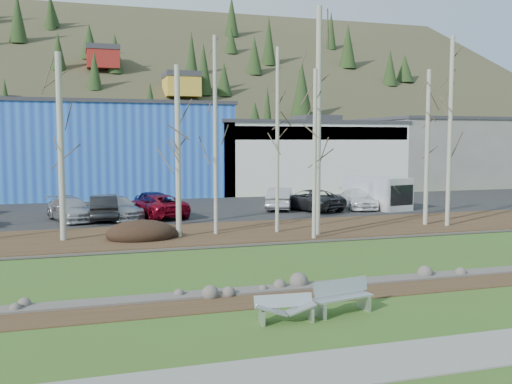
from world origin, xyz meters
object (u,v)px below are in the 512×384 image
object	(u,v)px
bench_intact	(342,297)
car_5	(280,198)
car_6	(310,200)
car_4	(155,203)
van_white	(378,193)
bench_damaged	(285,309)
car_3	(118,208)
car_2	(157,206)
car_8	(71,209)
car_1	(103,208)
car_7	(358,199)

from	to	relation	value
bench_intact	car_5	world-z (taller)	car_5
bench_intact	car_6	bearing A→B (deg)	58.09
car_4	van_white	distance (m)	15.69
bench_damaged	car_3	world-z (taller)	car_3
car_2	car_8	size ratio (longest dim) A/B	1.10
car_2	car_8	world-z (taller)	car_2
car_3	car_6	size ratio (longest dim) A/B	0.91
bench_intact	car_1	distance (m)	21.76
car_4	car_6	size ratio (longest dim) A/B	0.87
car_6	car_2	bearing A→B (deg)	-16.48
car_8	van_white	distance (m)	20.85
car_5	van_white	distance (m)	7.07
car_2	car_8	distance (m)	5.19
car_2	car_5	distance (m)	8.89
bench_intact	car_3	world-z (taller)	car_3
car_2	car_4	xyz separation A→B (m)	(0.00, 1.23, 0.05)
car_1	car_4	world-z (taller)	car_4
car_1	car_6	world-z (taller)	car_1
car_2	van_white	size ratio (longest dim) A/B	0.95
car_3	car_4	xyz separation A→B (m)	(2.45, 1.31, 0.08)
car_5	car_6	world-z (taller)	car_5
car_6	car_7	distance (m)	3.68
car_3	car_7	world-z (taller)	car_3
car_1	car_6	xyz separation A→B (m)	(13.83, 0.73, -0.01)
car_2	car_6	xyz separation A→B (m)	(10.53, 0.48, 0.00)
bench_intact	car_1	bearing A→B (deg)	93.92
car_5	car_8	size ratio (longest dim) A/B	0.98
bench_intact	car_7	distance (m)	24.55
van_white	car_4	bearing A→B (deg)	163.76
bench_damaged	car_2	xyz separation A→B (m)	(-0.77, 21.47, 0.50)
car_3	car_5	world-z (taller)	car_5
car_4	car_5	size ratio (longest dim) A/B	0.98
car_6	car_4	bearing A→B (deg)	-23.14
car_3	van_white	xyz separation A→B (m)	(18.10, 0.21, 0.43)
car_5	car_6	xyz separation A→B (m)	(1.79, -1.12, -0.04)
bench_damaged	car_1	world-z (taller)	car_1
bench_intact	car_3	distance (m)	21.70
car_2	car_4	world-z (taller)	car_4
car_6	van_white	size ratio (longest dim) A/B	0.96
car_7	van_white	distance (m)	1.53
bench_damaged	car_8	xyz separation A→B (m)	(-5.96, 21.39, 0.46)
car_1	car_7	distance (m)	17.52
car_3	car_6	world-z (taller)	car_6
bench_damaged	car_4	size ratio (longest dim) A/B	0.37
car_4	car_6	xyz separation A→B (m)	(10.53, -0.75, -0.05)
car_6	van_white	xyz separation A→B (m)	(5.12, -0.35, 0.39)
car_8	car_6	bearing A→B (deg)	-16.15
car_1	car_6	size ratio (longest dim) A/B	0.86
car_7	van_white	bearing A→B (deg)	0.26
bench_damaged	car_2	bearing A→B (deg)	96.27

